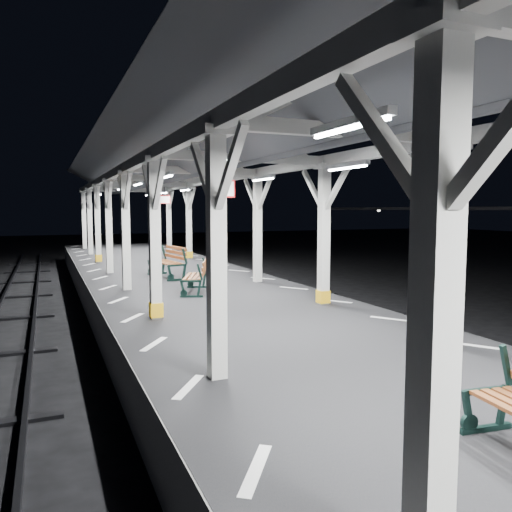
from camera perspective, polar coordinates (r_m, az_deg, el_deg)
ground at (r=9.72m, az=3.29°, el=-14.22°), size 120.00×120.00×0.00m
platform at (r=9.57m, az=3.31°, el=-11.40°), size 6.00×50.00×1.00m
hazard_stripes_left at (r=8.67m, az=-11.58°, el=-9.82°), size 1.00×48.00×0.01m
hazard_stripes_right at (r=10.72m, az=15.25°, el=-6.97°), size 1.00×48.00×0.01m
track_right at (r=12.63m, az=24.41°, el=-9.70°), size 2.20×60.00×0.16m
canopy at (r=9.23m, az=3.52°, el=13.49°), size 5.40×49.00×4.65m
bench_mid at (r=13.64m, az=-6.65°, el=-2.19°), size 1.16×1.74×0.89m
bench_far at (r=16.83m, az=-9.83°, el=-0.55°), size 0.98×1.98×1.03m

